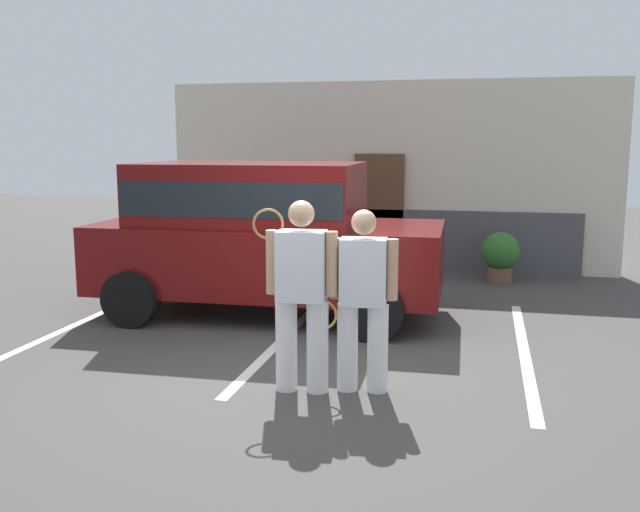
% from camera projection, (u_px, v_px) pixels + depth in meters
% --- Properties ---
extents(ground_plane, '(40.00, 40.00, 0.00)m').
position_uv_depth(ground_plane, '(298.00, 380.00, 6.92)').
color(ground_plane, '#423F3D').
extents(parking_stripe_0, '(0.12, 4.40, 0.01)m').
position_uv_depth(parking_stripe_0, '(81.00, 322.00, 9.11)').
color(parking_stripe_0, silver).
rests_on(parking_stripe_0, ground_plane).
extents(parking_stripe_1, '(0.12, 4.40, 0.01)m').
position_uv_depth(parking_stripe_1, '(286.00, 335.00, 8.48)').
color(parking_stripe_1, silver).
rests_on(parking_stripe_1, ground_plane).
extents(parking_stripe_2, '(0.12, 4.40, 0.01)m').
position_uv_depth(parking_stripe_2, '(524.00, 351.00, 7.86)').
color(parking_stripe_2, silver).
rests_on(parking_stripe_2, ground_plane).
extents(house_frontage, '(8.17, 0.40, 3.39)m').
position_uv_depth(house_frontage, '(387.00, 181.00, 12.79)').
color(house_frontage, beige).
rests_on(house_frontage, ground_plane).
extents(parked_suv, '(4.65, 2.26, 2.05)m').
position_uv_depth(parked_suv, '(261.00, 231.00, 9.35)').
color(parked_suv, '#590C0C').
rests_on(parked_suv, ground_plane).
extents(tennis_player_man, '(0.80, 0.31, 1.81)m').
position_uv_depth(tennis_player_man, '(301.00, 293.00, 6.48)').
color(tennis_player_man, white).
rests_on(tennis_player_man, ground_plane).
extents(tennis_player_woman, '(0.90, 0.30, 1.72)m').
position_uv_depth(tennis_player_woman, '(362.00, 299.00, 6.49)').
color(tennis_player_woman, white).
rests_on(tennis_player_woman, ground_plane).
extents(potted_plant_by_porch, '(0.63, 0.63, 0.84)m').
position_uv_depth(potted_plant_by_porch, '(501.00, 254.00, 11.65)').
color(potted_plant_by_porch, brown).
rests_on(potted_plant_by_porch, ground_plane).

